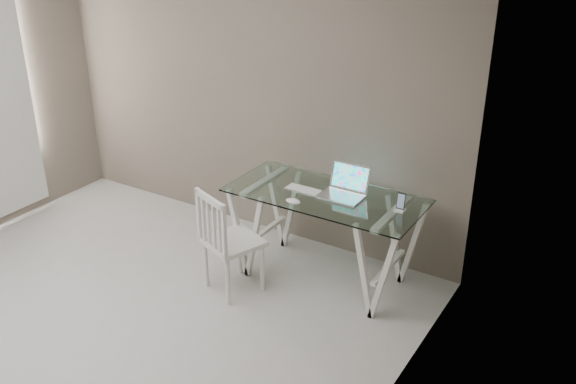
% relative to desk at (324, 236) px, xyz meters
% --- Properties ---
extents(room, '(4.50, 4.52, 2.71)m').
position_rel_desk_xyz_m(room, '(-1.09, -1.73, 1.33)').
color(room, '#ACAAA5').
rests_on(room, ground).
extents(desk, '(1.50, 0.70, 0.75)m').
position_rel_desk_xyz_m(desk, '(0.00, 0.00, 0.00)').
color(desk, silver).
rests_on(desk, ground).
extents(chair, '(0.50, 0.50, 0.85)m').
position_rel_desk_xyz_m(chair, '(-0.55, -0.56, 0.09)').
color(chair, silver).
rests_on(chair, ground).
extents(laptop, '(0.32, 0.29, 0.22)m').
position_rel_desk_xyz_m(laptop, '(0.13, 0.08, 0.42)').
color(laptop, silver).
rests_on(laptop, desk).
extents(keyboard, '(0.29, 0.13, 0.01)m').
position_rel_desk_xyz_m(keyboard, '(-0.18, -0.02, 0.37)').
color(keyboard, silver).
rests_on(keyboard, desk).
extents(mouse, '(0.12, 0.07, 0.04)m').
position_rel_desk_xyz_m(mouse, '(-0.13, -0.26, 0.38)').
color(mouse, white).
rests_on(mouse, desk).
extents(phone_dock, '(0.07, 0.07, 0.14)m').
position_rel_desk_xyz_m(phone_dock, '(0.59, 0.04, 0.40)').
color(phone_dock, white).
rests_on(phone_dock, desk).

